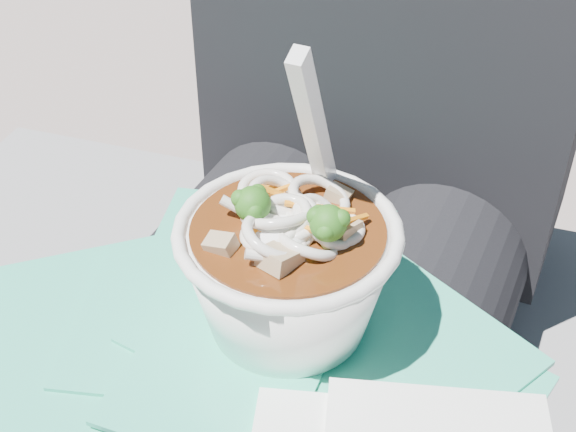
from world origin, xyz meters
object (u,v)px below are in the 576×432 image
at_px(person_body, 302,310).
at_px(udon_bowl, 288,262).
at_px(lap, 253,405).
at_px(plastic_bag, 258,351).

distance_m(person_body, udon_bowl, 0.16).
bearing_deg(lap, plastic_bag, -51.59).
height_order(lap, plastic_bag, plastic_bag).
bearing_deg(udon_bowl, plastic_bag, -110.96).
relative_size(person_body, plastic_bag, 2.46).
height_order(plastic_bag, udon_bowl, udon_bowl).
height_order(lap, udon_bowl, udon_bowl).
bearing_deg(udon_bowl, lap, -163.66).
relative_size(lap, person_body, 0.47).
distance_m(lap, udon_bowl, 0.15).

